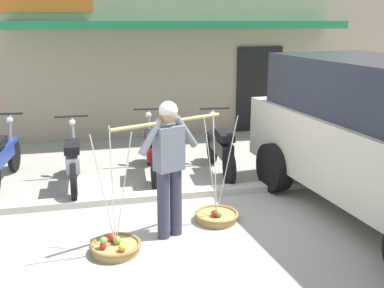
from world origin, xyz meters
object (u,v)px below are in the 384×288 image
Objects in this scene: fruit_vendor at (169,161)px; motorcycle_third_in_row at (151,150)px; motorcycle_nearest_shop at (2,157)px; fruit_basket_left_side at (217,215)px; motorcycle_second_in_row at (74,161)px; motorcycle_end_of_row at (221,149)px; fruit_basket_right_side at (116,246)px.

motorcycle_third_in_row is (0.10, 2.31, -0.52)m from fruit_vendor.
fruit_vendor is 3.40m from motorcycle_nearest_shop.
fruit_basket_left_side is at bearing -35.78° from motorcycle_nearest_shop.
motorcycle_third_in_row is at bearing 14.72° from motorcycle_second_in_row.
motorcycle_nearest_shop is 1.00× the size of motorcycle_second_in_row.
motorcycle_end_of_row is at bearing 3.28° from motorcycle_second_in_row.
motorcycle_nearest_shop is 2.42m from motorcycle_third_in_row.
fruit_vendor reaches higher than motorcycle_second_in_row.
fruit_basket_left_side is 0.80× the size of motorcycle_end_of_row.
fruit_basket_right_side reaches higher than motorcycle_second_in_row.
fruit_basket_left_side is 0.80× the size of motorcycle_second_in_row.
motorcycle_end_of_row is (2.46, 0.14, 0.00)m from motorcycle_second_in_row.
motorcycle_second_in_row is 2.46m from motorcycle_end_of_row.
fruit_basket_left_side is (0.68, 0.27, -0.90)m from fruit_vendor.
fruit_basket_right_side is 3.19m from motorcycle_nearest_shop.
fruit_vendor is 0.93× the size of motorcycle_end_of_row.
fruit_vendor is 0.93× the size of motorcycle_third_in_row.
fruit_basket_right_side is at bearing -158.04° from fruit_basket_left_side.
fruit_vendor is 0.93× the size of motorcycle_nearest_shop.
motorcycle_second_in_row is at bearing -176.72° from motorcycle_end_of_row.
fruit_vendor reaches higher than fruit_basket_right_side.
motorcycle_end_of_row is (1.18, -0.20, 0.00)m from motorcycle_third_in_row.
motorcycle_nearest_shop is 1.00× the size of motorcycle_end_of_row.
fruit_vendor reaches higher than fruit_basket_left_side.
motorcycle_nearest_shop is at bearing 174.86° from motorcycle_end_of_row.
fruit_basket_right_side is at bearing -59.05° from motorcycle_nearest_shop.
fruit_basket_left_side reaches higher than motorcycle_second_in_row.
motorcycle_nearest_shop is (-2.31, 2.43, -0.52)m from fruit_vendor.
motorcycle_third_in_row is at bearing 106.03° from fruit_basket_left_side.
fruit_basket_right_side is (-1.37, -0.55, 0.00)m from fruit_basket_left_side.
fruit_basket_left_side is 1.00× the size of fruit_basket_right_side.
fruit_basket_left_side and fruit_basket_right_side have the same top height.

